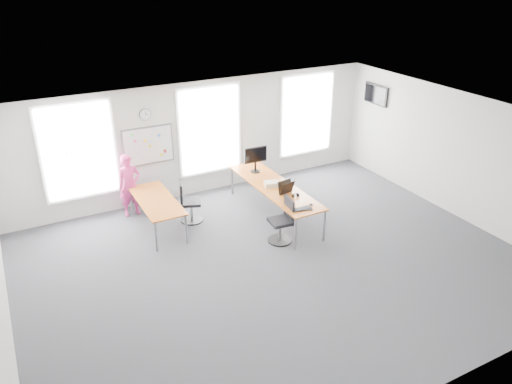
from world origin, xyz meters
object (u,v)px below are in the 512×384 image
chair_right (283,223)px  headphones (295,195)px  monitor (256,157)px  desk_left (156,202)px  chair_left (189,204)px  keyboard (302,209)px  desk_right (274,188)px  person (130,185)px

chair_right → headphones: (0.55, 0.37, 0.39)m
monitor → desk_left: bearing=-171.2°
chair_right → chair_left: chair_right is taller
desk_left → monitor: monitor is taller
keyboard → monitor: 2.36m
headphones → chair_left: bearing=131.5°
desk_right → keyboard: keyboard is taller
keyboard → monitor: size_ratio=0.68×
person → monitor: person is taller
desk_left → chair_right: 2.94m
person → keyboard: (2.95, -3.07, 0.03)m
desk_right → monitor: (0.00, 0.97, 0.45)m
chair_left → keyboard: size_ratio=2.23×
desk_left → headphones: size_ratio=12.65×
desk_left → monitor: bearing=5.2°
desk_left → person: 1.05m
desk_right → monitor: bearing=90.0°
desk_right → person: size_ratio=2.10×
desk_right → desk_left: bearing=165.2°
chair_right → monitor: size_ratio=1.53×
person → keyboard: person is taller
desk_right → person: person is taller
person → monitor: (3.05, -0.74, 0.42)m
desk_right → chair_right: 1.25m
desk_right → chair_left: (-1.94, 0.72, -0.30)m
desk_left → keyboard: keyboard is taller
desk_right → chair_right: chair_right is taller
chair_left → keyboard: (1.84, -2.08, 0.36)m
keyboard → headphones: (0.22, 0.60, 0.03)m
chair_right → keyboard: 0.54m
keyboard → person: bearing=148.9°
chair_right → person: 3.87m
chair_right → monitor: bearing=173.8°
desk_left → chair_left: 0.81m
desk_right → headphones: headphones is taller
chair_right → keyboard: size_ratio=2.24×
chair_left → chair_right: bearing=-120.1°
desk_left → keyboard: bearing=-38.5°
chair_left → monitor: 2.10m
person → headphones: 4.02m
monitor → chair_left: bearing=-169.2°
headphones → desk_right: bearing=85.9°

